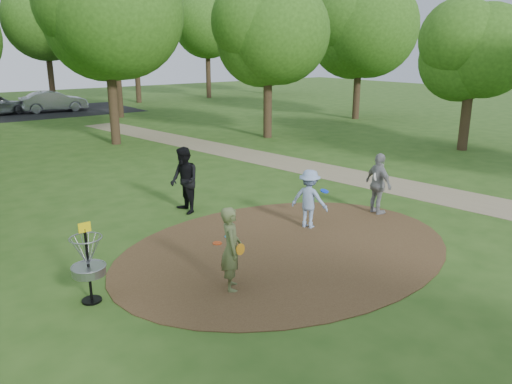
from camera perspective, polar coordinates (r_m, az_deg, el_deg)
ground at (r=11.69m, az=3.60°, el=-6.49°), size 100.00×100.00×0.00m
dirt_clearing at (r=11.69m, az=3.60°, el=-6.45°), size 8.40×8.40×0.02m
footpath at (r=17.54m, az=15.47°, el=0.74°), size 7.55×39.89×0.01m
parking_lot at (r=39.44m, az=-24.03°, el=8.26°), size 14.00×8.00×0.01m
player_observer_with_disc at (r=9.52m, az=-2.85°, el=-6.50°), size 0.65×0.72×1.66m
player_throwing_with_disc at (r=12.85m, az=6.11°, el=-0.80°), size 1.11×1.14×1.54m
player_walking_with_disc at (r=14.04m, az=-8.20°, el=1.31°), size 0.80×0.98×1.87m
player_waiting_with_disc at (r=14.22m, az=13.82°, el=0.89°), size 0.63×1.08×1.73m
disc_ground_cyan at (r=12.34m, az=-3.10°, el=-5.09°), size 0.22×0.22×0.02m
disc_ground_red at (r=11.95m, az=-4.45°, el=-5.84°), size 0.22×0.22×0.02m
car_right at (r=39.51m, az=-22.11°, el=9.57°), size 4.64×1.90×1.50m
disc_golf_basket at (r=9.53m, az=-18.69°, el=-7.10°), size 0.63×0.63×1.54m
tree_ring at (r=19.15m, az=-9.16°, el=18.21°), size 37.47×45.63×8.86m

